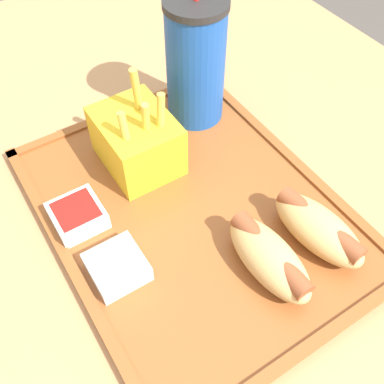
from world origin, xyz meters
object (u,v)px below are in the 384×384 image
hot_dog_near (269,258)px  hot_dog_far (318,228)px  sauce_cup_ketchup (78,215)px  fries_carton (137,140)px  soda_cup (196,62)px  sauce_cup_mayo (117,267)px

hot_dog_near → hot_dog_far: bearing=90.0°
hot_dog_near → sauce_cup_ketchup: bearing=-139.0°
hot_dog_near → fries_carton: fries_carton is taller
hot_dog_far → sauce_cup_ketchup: bearing=-128.0°
soda_cup → hot_dog_near: soda_cup is taller
hot_dog_near → sauce_cup_ketchup: hot_dog_near is taller
hot_dog_far → fries_carton: (-0.20, -0.10, 0.01)m
sauce_cup_ketchup → fries_carton: bearing=113.8°
soda_cup → hot_dog_far: soda_cup is taller
soda_cup → sauce_cup_mayo: size_ratio=3.65×
hot_dog_far → sauce_cup_ketchup: 0.26m
hot_dog_near → sauce_cup_mayo: size_ratio=2.10×
fries_carton → sauce_cup_ketchup: size_ratio=2.32×
sauce_cup_mayo → hot_dog_far: bearing=68.1°
soda_cup → sauce_cup_mayo: 0.26m
hot_dog_near → sauce_cup_mayo: 0.15m
sauce_cup_mayo → sauce_cup_ketchup: (-0.08, -0.01, 0.00)m
hot_dog_far → hot_dog_near: 0.06m
hot_dog_near → sauce_cup_mayo: bearing=-121.0°
hot_dog_near → sauce_cup_ketchup: size_ratio=2.10×
fries_carton → soda_cup: bearing=109.9°
fries_carton → sauce_cup_ketchup: fries_carton is taller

